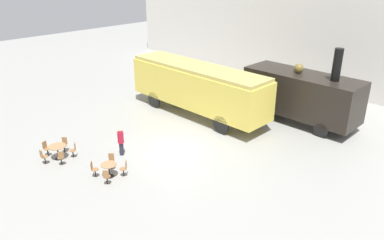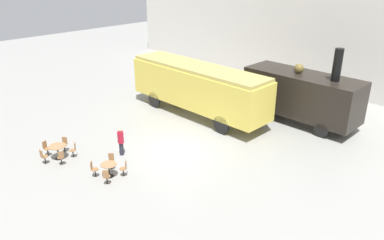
{
  "view_description": "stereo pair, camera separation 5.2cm",
  "coord_description": "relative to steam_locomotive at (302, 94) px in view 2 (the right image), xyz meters",
  "views": [
    {
      "loc": [
        14.21,
        -13.09,
        10.1
      ],
      "look_at": [
        0.2,
        1.0,
        1.6
      ],
      "focal_mm": 35.0,
      "sensor_mm": 36.0,
      "label": 1
    },
    {
      "loc": [
        14.24,
        -13.05,
        10.1
      ],
      "look_at": [
        0.2,
        1.0,
        1.6
      ],
      "focal_mm": 35.0,
      "sensor_mm": 36.0,
      "label": 2
    }
  ],
  "objects": [
    {
      "name": "ground_plane",
      "position": [
        -2.84,
        -8.62,
        -1.98
      ],
      "size": [
        80.0,
        80.0,
        0.0
      ],
      "primitive_type": "plane",
      "color": "gray"
    },
    {
      "name": "backdrop_wall",
      "position": [
        -2.84,
        7.08,
        2.52
      ],
      "size": [
        44.0,
        0.15,
        9.0
      ],
      "color": "silver",
      "rests_on": "ground_plane"
    },
    {
      "name": "steam_locomotive",
      "position": [
        0.0,
        0.0,
        0.0
      ],
      "size": [
        7.64,
        2.67,
        5.31
      ],
      "color": "black",
      "rests_on": "ground_plane"
    },
    {
      "name": "passenger_coach_vintage",
      "position": [
        -5.71,
        -3.99,
        0.16
      ],
      "size": [
        10.89,
        2.61,
        3.55
      ],
      "color": "#E0C64C",
      "rests_on": "ground_plane"
    },
    {
      "name": "cafe_table_near",
      "position": [
        -3.09,
        -13.09,
        -1.43
      ],
      "size": [
        0.81,
        0.81,
        0.71
      ],
      "color": "black",
      "rests_on": "ground_plane"
    },
    {
      "name": "cafe_table_mid",
      "position": [
        -6.67,
        -14.02,
        -1.35
      ],
      "size": [
        0.95,
        0.95,
        0.78
      ],
      "color": "black",
      "rests_on": "ground_plane"
    },
    {
      "name": "cafe_chair_0",
      "position": [
        -3.62,
        -13.66,
        -1.47
      ],
      "size": [
        0.4,
        0.4,
        0.87
      ],
      "rotation": [
        0.0,
        0.0,
        7.11
      ],
      "color": "black",
      "rests_on": "ground_plane"
    },
    {
      "name": "cafe_chair_1",
      "position": [
        -2.52,
        -13.61,
        -1.47
      ],
      "size": [
        0.4,
        0.4,
        0.87
      ],
      "rotation": [
        0.0,
        0.0,
        8.68
      ],
      "color": "black",
      "rests_on": "ground_plane"
    },
    {
      "name": "cafe_chair_2",
      "position": [
        -2.57,
        -12.51,
        -1.47
      ],
      "size": [
        0.4,
        0.4,
        0.87
      ],
      "rotation": [
        0.0,
        0.0,
        10.25
      ],
      "color": "black",
      "rests_on": "ground_plane"
    },
    {
      "name": "cafe_chair_3",
      "position": [
        -3.67,
        -12.56,
        -1.47
      ],
      "size": [
        0.4,
        0.4,
        0.87
      ],
      "rotation": [
        0.0,
        0.0,
        11.82
      ],
      "color": "black",
      "rests_on": "ground_plane"
    },
    {
      "name": "cafe_chair_4",
      "position": [
        -7.2,
        -13.35,
        -1.47
      ],
      "size": [
        0.4,
        0.41,
        0.87
      ],
      "rotation": [
        0.0,
        0.0,
        5.38
      ],
      "color": "black",
      "rests_on": "ground_plane"
    },
    {
      "name": "cafe_chair_5",
      "position": [
        -7.47,
        -14.31,
        -1.47
      ],
      "size": [
        0.39,
        0.37,
        0.87
      ],
      "rotation": [
        0.0,
        0.0,
        6.64
      ],
      "color": "black",
      "rests_on": "ground_plane"
    },
    {
      "name": "cafe_chair_6",
      "position": [
        -6.64,
        -14.87,
        -1.47
      ],
      "size": [
        0.36,
        0.36,
        0.87
      ],
      "rotation": [
        0.0,
        0.0,
        7.89
      ],
      "color": "black",
      "rests_on": "ground_plane"
    },
    {
      "name": "cafe_chair_7",
      "position": [
        -5.86,
        -14.25,
        -1.47
      ],
      "size": [
        0.39,
        0.37,
        0.87
      ],
      "rotation": [
        0.0,
        0.0,
        9.15
      ],
      "color": "black",
      "rests_on": "ground_plane"
    },
    {
      "name": "cafe_chair_8",
      "position": [
        -6.2,
        -13.31,
        -1.47
      ],
      "size": [
        0.4,
        0.4,
        0.87
      ],
      "rotation": [
        0.0,
        0.0,
        10.41
      ],
      "color": "black",
      "rests_on": "ground_plane"
    },
    {
      "name": "visitor_person",
      "position": [
        -4.57,
        -11.29,
        -1.09
      ],
      "size": [
        0.34,
        0.34,
        1.64
      ],
      "color": "#262633",
      "rests_on": "ground_plane"
    }
  ]
}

